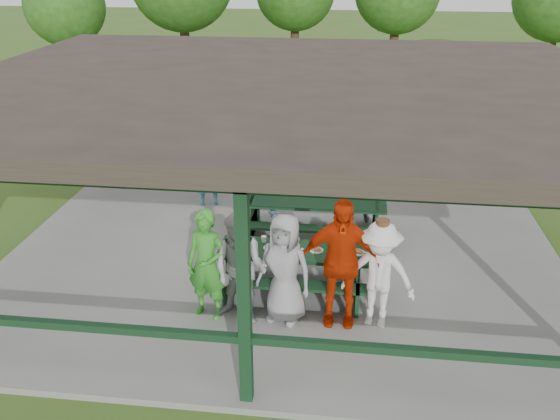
# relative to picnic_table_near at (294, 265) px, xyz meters

# --- Properties ---
(ground) EXTENTS (90.00, 90.00, 0.00)m
(ground) POSITION_rel_picnic_table_near_xyz_m (-0.33, 1.20, -0.57)
(ground) COLOR #37581B
(ground) RESTS_ON ground
(concrete_slab) EXTENTS (10.00, 8.00, 0.10)m
(concrete_slab) POSITION_rel_picnic_table_near_xyz_m (-0.33, 1.20, -0.52)
(concrete_slab) COLOR slate
(concrete_slab) RESTS_ON ground
(pavilion_structure) EXTENTS (10.60, 8.60, 3.24)m
(pavilion_structure) POSITION_rel_picnic_table_near_xyz_m (-0.33, 1.20, 2.60)
(pavilion_structure) COLOR black
(pavilion_structure) RESTS_ON concrete_slab
(picnic_table_near) EXTENTS (2.40, 1.39, 0.75)m
(picnic_table_near) POSITION_rel_picnic_table_near_xyz_m (0.00, 0.00, 0.00)
(picnic_table_near) COLOR black
(picnic_table_near) RESTS_ON concrete_slab
(picnic_table_far) EXTENTS (2.73, 1.39, 0.75)m
(picnic_table_far) POSITION_rel_picnic_table_near_xyz_m (0.17, 2.00, 0.01)
(picnic_table_far) COLOR black
(picnic_table_far) RESTS_ON concrete_slab
(table_setting) EXTENTS (2.40, 0.45, 0.10)m
(table_setting) POSITION_rel_picnic_table_near_xyz_m (-0.02, 0.03, 0.31)
(table_setting) COLOR white
(table_setting) RESTS_ON picnic_table_near
(contestant_green) EXTENTS (0.71, 0.55, 1.73)m
(contestant_green) POSITION_rel_picnic_table_near_xyz_m (-1.22, -0.86, 0.40)
(contestant_green) COLOR #338E28
(contestant_green) RESTS_ON concrete_slab
(contestant_grey_left) EXTENTS (0.97, 0.83, 1.74)m
(contestant_grey_left) POSITION_rel_picnic_table_near_xyz_m (-0.70, -0.94, 0.40)
(contestant_grey_left) COLOR #9C9C9F
(contestant_grey_left) RESTS_ON concrete_slab
(contestant_grey_mid) EXTENTS (0.96, 0.77, 1.71)m
(contestant_grey_mid) POSITION_rel_picnic_table_near_xyz_m (-0.06, -0.82, 0.39)
(contestant_grey_mid) COLOR gray
(contestant_grey_mid) RESTS_ON concrete_slab
(contestant_red) EXTENTS (1.17, 0.49, 2.00)m
(contestant_red) POSITION_rel_picnic_table_near_xyz_m (0.73, -0.77, 0.53)
(contestant_red) COLOR red
(contestant_red) RESTS_ON concrete_slab
(contestant_white_fedora) EXTENTS (1.17, 0.81, 1.71)m
(contestant_white_fedora) POSITION_rel_picnic_table_near_xyz_m (1.30, -0.79, 0.37)
(contestant_white_fedora) COLOR silver
(contestant_white_fedora) RESTS_ON concrete_slab
(spectator_lblue) EXTENTS (1.45, 0.62, 1.52)m
(spectator_lblue) POSITION_rel_picnic_table_near_xyz_m (-0.90, 2.85, 0.29)
(spectator_lblue) COLOR #8ABAD6
(spectator_lblue) RESTS_ON concrete_slab
(spectator_blue) EXTENTS (0.69, 0.58, 1.61)m
(spectator_blue) POSITION_rel_picnic_table_near_xyz_m (-2.20, 3.25, 0.34)
(spectator_blue) COLOR teal
(spectator_blue) RESTS_ON concrete_slab
(spectator_grey) EXTENTS (0.84, 0.73, 1.48)m
(spectator_grey) POSITION_rel_picnic_table_near_xyz_m (0.93, 2.82, 0.27)
(spectator_grey) COLOR gray
(spectator_grey) RESTS_ON concrete_slab
(pickup_truck) EXTENTS (5.74, 4.18, 1.45)m
(pickup_truck) POSITION_rel_picnic_table_near_xyz_m (1.17, 10.24, 0.16)
(pickup_truck) COLOR silver
(pickup_truck) RESTS_ON ground
(farm_trailer) EXTENTS (3.72, 2.56, 1.33)m
(farm_trailer) POSITION_rel_picnic_table_near_xyz_m (-4.28, 10.13, 0.09)
(farm_trailer) COLOR navy
(farm_trailer) RESTS_ON ground
(tree_edge_left) EXTENTS (2.99, 2.99, 4.68)m
(tree_edge_left) POSITION_rel_picnic_table_near_xyz_m (-10.05, 13.86, 2.59)
(tree_edge_left) COLOR #322214
(tree_edge_left) RESTS_ON ground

